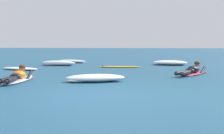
# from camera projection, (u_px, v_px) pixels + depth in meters

# --- Properties ---
(ground_plane) EXTENTS (120.00, 120.00, 0.00)m
(ground_plane) POSITION_uv_depth(u_px,v_px,m) (130.00, 65.00, 17.48)
(ground_plane) COLOR navy
(surfer_near) EXTENTS (0.74, 2.63, 0.55)m
(surfer_near) POSITION_uv_depth(u_px,v_px,m) (18.00, 77.00, 10.14)
(surfer_near) COLOR silver
(surfer_near) RESTS_ON ground
(surfer_far) EXTENTS (1.50, 2.35, 0.55)m
(surfer_far) POSITION_uv_depth(u_px,v_px,m) (192.00, 71.00, 12.23)
(surfer_far) COLOR #E54C66
(surfer_far) RESTS_ON ground
(drifting_surfboard) EXTENTS (2.07, 0.55, 0.16)m
(drifting_surfboard) POSITION_uv_depth(u_px,v_px,m) (119.00, 67.00, 15.95)
(drifting_surfboard) COLOR yellow
(drifting_surfboard) RESTS_ON ground
(whitewater_front) EXTENTS (2.05, 1.48, 0.26)m
(whitewater_front) POSITION_uv_depth(u_px,v_px,m) (170.00, 63.00, 17.67)
(whitewater_front) COLOR white
(whitewater_front) RESTS_ON ground
(whitewater_mid_left) EXTENTS (2.02, 1.29, 0.19)m
(whitewater_mid_left) POSITION_uv_depth(u_px,v_px,m) (72.00, 61.00, 19.67)
(whitewater_mid_left) COLOR white
(whitewater_mid_left) RESTS_ON ground
(whitewater_mid_right) EXTENTS (1.90, 0.71, 0.27)m
(whitewater_mid_right) POSITION_uv_depth(u_px,v_px,m) (58.00, 63.00, 17.19)
(whitewater_mid_right) COLOR white
(whitewater_mid_right) RESTS_ON ground
(whitewater_back) EXTENTS (2.00, 1.32, 0.23)m
(whitewater_back) POSITION_uv_depth(u_px,v_px,m) (95.00, 78.00, 10.07)
(whitewater_back) COLOR white
(whitewater_back) RESTS_ON ground
(whitewater_far_band) EXTENTS (2.01, 1.25, 0.12)m
(whitewater_far_band) POSITION_uv_depth(u_px,v_px,m) (20.00, 69.00, 14.45)
(whitewater_far_band) COLOR white
(whitewater_far_band) RESTS_ON ground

